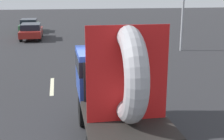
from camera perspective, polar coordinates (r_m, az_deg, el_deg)
The scene contains 6 objects.
ground_plane at distance 9.31m, azimuth -0.31°, elevation -11.61°, with size 120.00×120.00×0.00m, color #28282B.
flatbed_truck at distance 8.51m, azimuth 0.70°, elevation -2.16°, with size 2.02×4.41×3.39m.
distant_sedan at distance 27.21m, azimuth -14.78°, elevation 7.06°, with size 1.74×4.07×1.33m.
lane_dash_left_far at distance 13.77m, azimuth -11.09°, elevation -2.97°, with size 2.56×0.16×0.01m, color beige.
lane_dash_right_far at distance 14.89m, azimuth 3.64°, elevation -1.37°, with size 2.33×0.16×0.01m, color beige.
oncoming_car at distance 32.03m, azimuth -15.17°, elevation 8.08°, with size 1.68×3.93×1.28m.
Camera 1 is at (-1.40, -8.22, 4.13)m, focal length 49.17 mm.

